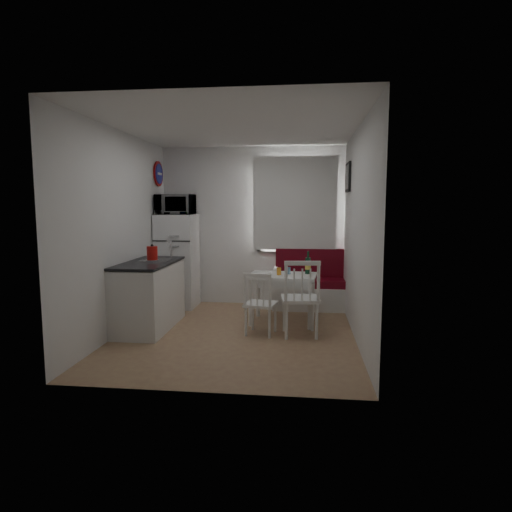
% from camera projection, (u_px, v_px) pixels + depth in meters
% --- Properties ---
extents(floor, '(3.00, 3.50, 0.02)m').
position_uv_depth(floor, '(236.00, 334.00, 5.51)').
color(floor, '#986D51').
rests_on(floor, ground).
extents(ceiling, '(3.00, 3.50, 0.02)m').
position_uv_depth(ceiling, '(235.00, 127.00, 5.20)').
color(ceiling, white).
rests_on(ceiling, wall_back).
extents(wall_back, '(3.00, 0.02, 2.60)m').
position_uv_depth(wall_back, '(252.00, 226.00, 7.08)').
color(wall_back, white).
rests_on(wall_back, floor).
extents(wall_front, '(3.00, 0.02, 2.60)m').
position_uv_depth(wall_front, '(203.00, 246.00, 3.63)').
color(wall_front, white).
rests_on(wall_front, floor).
extents(wall_left, '(0.02, 3.50, 2.60)m').
position_uv_depth(wall_left, '(121.00, 232.00, 5.52)').
color(wall_left, white).
rests_on(wall_left, floor).
extents(wall_right, '(0.02, 3.50, 2.60)m').
position_uv_depth(wall_right, '(357.00, 234.00, 5.19)').
color(wall_right, white).
rests_on(wall_right, floor).
extents(window, '(1.22, 0.06, 1.47)m').
position_uv_depth(window, '(295.00, 207.00, 6.94)').
color(window, white).
rests_on(window, wall_back).
extents(curtain, '(1.35, 0.02, 1.50)m').
position_uv_depth(curtain, '(295.00, 204.00, 6.86)').
color(curtain, white).
rests_on(curtain, wall_back).
extents(kitchen_counter, '(0.62, 1.32, 1.16)m').
position_uv_depth(kitchen_counter, '(150.00, 295.00, 5.74)').
color(kitchen_counter, white).
rests_on(kitchen_counter, floor).
extents(wall_sign, '(0.03, 0.40, 0.40)m').
position_uv_depth(wall_sign, '(159.00, 174.00, 6.85)').
color(wall_sign, navy).
rests_on(wall_sign, wall_left).
extents(picture_frame, '(0.04, 0.52, 0.42)m').
position_uv_depth(picture_frame, '(348.00, 177.00, 6.19)').
color(picture_frame, black).
rests_on(picture_frame, wall_right).
extents(bench, '(1.32, 0.51, 0.95)m').
position_uv_depth(bench, '(314.00, 289.00, 6.85)').
color(bench, white).
rests_on(bench, floor).
extents(dining_table, '(0.97, 0.72, 0.69)m').
position_uv_depth(dining_table, '(283.00, 280.00, 5.97)').
color(dining_table, white).
rests_on(dining_table, floor).
extents(chair_left, '(0.44, 0.43, 0.44)m').
position_uv_depth(chair_left, '(260.00, 297.00, 5.37)').
color(chair_left, white).
rests_on(chair_left, floor).
extents(chair_right, '(0.51, 0.49, 0.53)m').
position_uv_depth(chair_right, '(300.00, 290.00, 5.28)').
color(chair_right, white).
rests_on(chair_right, floor).
extents(fridge, '(0.60, 0.60, 1.50)m').
position_uv_depth(fridge, '(177.00, 261.00, 6.93)').
color(fridge, white).
rests_on(fridge, floor).
extents(microwave, '(0.58, 0.39, 0.32)m').
position_uv_depth(microwave, '(175.00, 204.00, 6.78)').
color(microwave, white).
rests_on(microwave, fridge).
extents(kettle, '(0.17, 0.17, 0.23)m').
position_uv_depth(kettle, '(152.00, 253.00, 5.68)').
color(kettle, red).
rests_on(kettle, kitchen_counter).
extents(wine_bottle, '(0.08, 0.08, 0.32)m').
position_uv_depth(wine_bottle, '(308.00, 262.00, 6.01)').
color(wine_bottle, '#123A22').
rests_on(wine_bottle, dining_table).
extents(drinking_glass_orange, '(0.06, 0.06, 0.10)m').
position_uv_depth(drinking_glass_orange, '(279.00, 271.00, 5.91)').
color(drinking_glass_orange, orange).
rests_on(drinking_glass_orange, dining_table).
extents(drinking_glass_blue, '(0.06, 0.06, 0.10)m').
position_uv_depth(drinking_glass_blue, '(289.00, 271.00, 6.00)').
color(drinking_glass_blue, '#75A5C7').
rests_on(drinking_glass_blue, dining_table).
extents(plate, '(0.26, 0.26, 0.02)m').
position_uv_depth(plate, '(261.00, 273.00, 6.02)').
color(plate, white).
rests_on(plate, dining_table).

